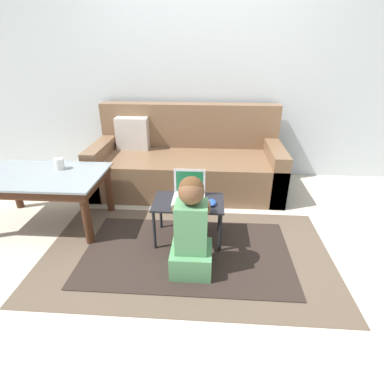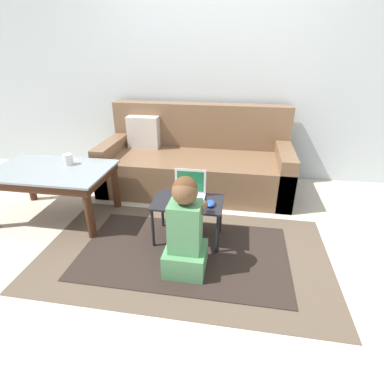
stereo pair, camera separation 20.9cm
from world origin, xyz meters
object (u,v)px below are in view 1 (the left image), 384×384
(couch, at_px, (187,162))
(person_seated, at_px, (191,231))
(laptop_desk, at_px, (188,206))
(coffee_table, at_px, (43,182))
(laptop, at_px, (189,195))
(computer_mouse, at_px, (212,203))
(cup_on_table, at_px, (59,164))

(couch, bearing_deg, person_seated, -84.01)
(laptop_desk, distance_m, person_seated, 0.38)
(coffee_table, bearing_deg, laptop_desk, -7.61)
(person_seated, bearing_deg, laptop, 96.54)
(laptop, xyz_separation_m, computer_mouse, (0.18, -0.07, -0.02))
(couch, distance_m, cup_on_table, 1.34)
(couch, height_order, computer_mouse, couch)
(cup_on_table, bearing_deg, laptop, -12.93)
(couch, xyz_separation_m, computer_mouse, (0.29, -1.11, 0.09))
(laptop_desk, relative_size, person_seated, 0.76)
(computer_mouse, distance_m, person_seated, 0.37)
(person_seated, bearing_deg, laptop_desk, 97.19)
(coffee_table, distance_m, laptop, 1.30)
(person_seated, bearing_deg, computer_mouse, 67.74)
(computer_mouse, relative_size, cup_on_table, 1.07)
(coffee_table, distance_m, laptop_desk, 1.30)
(coffee_table, relative_size, person_seated, 1.43)
(couch, distance_m, person_seated, 1.46)
(coffee_table, relative_size, laptop_desk, 1.87)
(laptop, bearing_deg, couch, 95.77)
(couch, distance_m, laptop, 1.05)
(couch, xyz_separation_m, person_seated, (0.15, -1.45, 0.04))
(couch, relative_size, laptop_desk, 3.61)
(coffee_table, relative_size, computer_mouse, 9.94)
(laptop, bearing_deg, person_seated, -83.46)
(couch, xyz_separation_m, laptop_desk, (0.10, -1.07, 0.02))
(laptop_desk, bearing_deg, person_seated, -82.81)
(coffee_table, relative_size, cup_on_table, 10.60)
(couch, bearing_deg, computer_mouse, -75.40)
(laptop, relative_size, person_seated, 0.35)
(computer_mouse, bearing_deg, coffee_table, 171.75)
(person_seated, bearing_deg, cup_on_table, 151.02)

